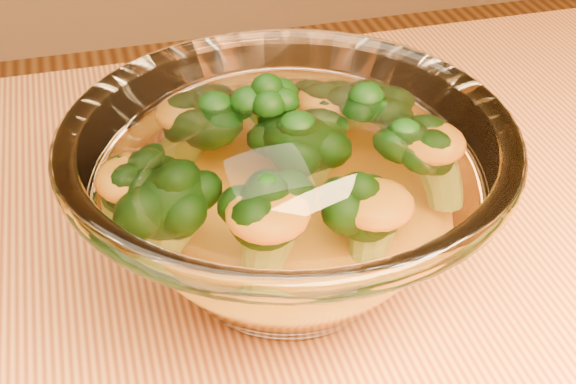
{
  "coord_description": "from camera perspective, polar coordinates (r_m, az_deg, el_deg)",
  "views": [
    {
      "loc": [
        -0.02,
        -0.26,
        1.08
      ],
      "look_at": [
        0.08,
        0.09,
        0.81
      ],
      "focal_mm": 50.0,
      "sensor_mm": 36.0,
      "label": 1
    }
  ],
  "objects": [
    {
      "name": "cheese_sauce",
      "position": [
        0.47,
        0.0,
        -2.85
      ],
      "size": [
        0.13,
        0.13,
        0.04
      ],
      "primitive_type": "ellipsoid",
      "color": "orange",
      "rests_on": "glass_bowl"
    },
    {
      "name": "glass_bowl",
      "position": [
        0.45,
        0.0,
        -0.55
      ],
      "size": [
        0.25,
        0.25,
        0.11
      ],
      "color": "white",
      "rests_on": "table"
    },
    {
      "name": "broccoli_heap",
      "position": [
        0.45,
        -0.45,
        1.83
      ],
      "size": [
        0.19,
        0.15,
        0.08
      ],
      "color": "black",
      "rests_on": "cheese_sauce"
    }
  ]
}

